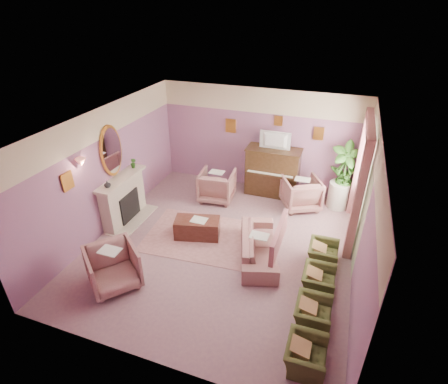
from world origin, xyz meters
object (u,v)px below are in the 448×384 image
(olive_chair_c, at_px, (319,278))
(floral_armchair_right, at_px, (301,192))
(olive_chair_b, at_px, (313,311))
(coffee_table, at_px, (197,228))
(floral_armchair_front, at_px, (113,266))
(television, at_px, (275,140))
(olive_chair_a, at_px, (306,352))
(side_table, at_px, (338,195))
(floral_armchair_left, at_px, (217,184))
(sofa, at_px, (259,242))
(piano, at_px, (272,172))
(olive_chair_d, at_px, (323,251))

(olive_chair_c, bearing_deg, floral_armchair_right, 105.25)
(floral_armchair_right, xyz_separation_m, olive_chair_b, (0.78, -3.68, -0.16))
(coffee_table, xyz_separation_m, floral_armchair_front, (-0.86, -1.93, 0.23))
(television, xyz_separation_m, olive_chair_a, (1.64, -4.92, -1.31))
(olive_chair_c, height_order, side_table, side_table)
(side_table, bearing_deg, television, 177.31)
(floral_armchair_right, height_order, olive_chair_b, floral_armchair_right)
(floral_armchair_left, xyz_separation_m, floral_armchair_right, (2.18, 0.34, 0.00))
(coffee_table, xyz_separation_m, olive_chair_b, (2.78, -1.61, 0.07))
(sofa, xyz_separation_m, floral_armchair_right, (0.51, 2.29, 0.08))
(floral_armchair_left, distance_m, olive_chair_b, 4.46)
(piano, bearing_deg, floral_armchair_front, -114.10)
(television, bearing_deg, sofa, -82.56)
(television, height_order, coffee_table, television)
(television, relative_size, olive_chair_a, 1.18)
(olive_chair_a, distance_m, olive_chair_d, 2.46)
(olive_chair_a, height_order, olive_chair_c, same)
(olive_chair_a, relative_size, olive_chair_d, 1.00)
(television, distance_m, olive_chair_b, 4.60)
(floral_armchair_front, bearing_deg, floral_armchair_left, 79.34)
(floral_armchair_left, relative_size, olive_chair_a, 1.34)
(olive_chair_a, relative_size, side_table, 0.97)
(floral_armchair_right, bearing_deg, television, 154.27)
(side_table, bearing_deg, floral_armchair_right, -159.93)
(coffee_table, relative_size, side_table, 1.43)
(sofa, relative_size, olive_chair_b, 2.72)
(floral_armchair_left, bearing_deg, floral_armchair_right, 8.91)
(olive_chair_b, bearing_deg, floral_armchair_left, 131.53)
(olive_chair_a, bearing_deg, floral_armchair_right, 99.83)
(coffee_table, distance_m, sofa, 1.51)
(coffee_table, height_order, olive_chair_c, olive_chair_c)
(olive_chair_a, height_order, olive_chair_d, same)
(television, bearing_deg, olive_chair_c, -63.34)
(floral_armchair_front, bearing_deg, olive_chair_d, 28.36)
(floral_armchair_right, xyz_separation_m, olive_chair_c, (0.78, -2.86, -0.16))
(olive_chair_a, xyz_separation_m, olive_chair_d, (0.00, 2.46, 0.00))
(coffee_table, distance_m, floral_armchair_left, 1.76)
(television, height_order, side_table, television)
(olive_chair_d, bearing_deg, coffee_table, -179.32)
(olive_chair_c, bearing_deg, olive_chair_a, -90.00)
(coffee_table, bearing_deg, floral_armchair_left, 95.73)
(olive_chair_c, distance_m, side_table, 3.20)
(sofa, bearing_deg, television, 97.44)
(coffee_table, bearing_deg, television, 65.45)
(floral_armchair_front, bearing_deg, olive_chair_c, 17.48)
(floral_armchair_left, xyz_separation_m, olive_chair_c, (2.96, -2.52, -0.16))
(sofa, bearing_deg, olive_chair_c, -23.95)
(olive_chair_b, relative_size, olive_chair_d, 1.00)
(floral_armchair_right, height_order, olive_chair_a, floral_armchair_right)
(sofa, xyz_separation_m, olive_chair_b, (1.29, -1.39, -0.08))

